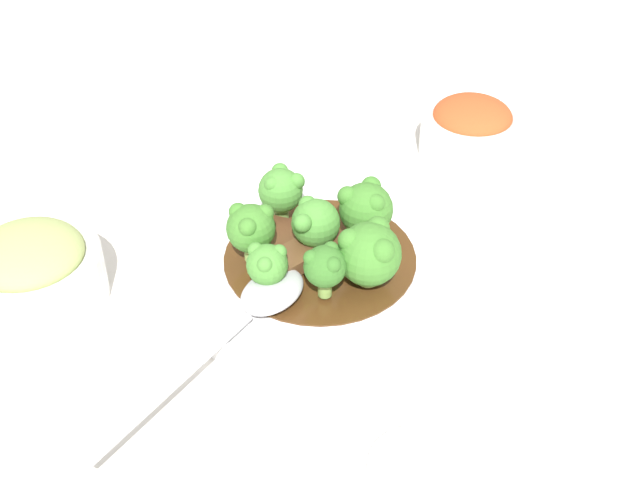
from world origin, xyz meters
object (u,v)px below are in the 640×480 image
at_px(broccoli_floret_6, 364,206).
at_px(serving_spoon, 255,308).
at_px(broccoli_floret_2, 267,264).
at_px(side_bowl_kimchi, 471,130).
at_px(beef_strip_1, 287,265).
at_px(sauce_dish, 417,469).
at_px(beef_strip_2, 343,248).
at_px(broccoli_floret_4, 311,224).
at_px(main_plate, 320,262).
at_px(side_bowl_appetizer, 32,270).
at_px(broccoli_floret_0, 325,266).
at_px(broccoli_floret_5, 251,228).
at_px(broccoli_floret_1, 283,189).
at_px(beef_strip_0, 281,240).
at_px(broccoli_floret_3, 369,253).

distance_m(broccoli_floret_6, serving_spoon, 0.13).
bearing_deg(broccoli_floret_2, side_bowl_kimchi, 104.60).
height_order(beef_strip_1, sauce_dish, beef_strip_1).
bearing_deg(beef_strip_2, side_bowl_kimchi, 109.53).
xyz_separation_m(broccoli_floret_4, broccoli_floret_6, (0.00, 0.05, -0.00)).
relative_size(main_plate, side_bowl_appetizer, 2.31).
height_order(side_bowl_kimchi, sauce_dish, side_bowl_kimchi).
height_order(broccoli_floret_0, side_bowl_appetizer, same).
xyz_separation_m(broccoli_floret_6, serving_spoon, (0.03, -0.13, -0.02)).
bearing_deg(broccoli_floret_5, broccoli_floret_6, 75.92).
bearing_deg(broccoli_floret_1, sauce_dish, -13.89).
height_order(broccoli_floret_2, broccoli_floret_5, broccoli_floret_5).
xyz_separation_m(main_plate, beef_strip_0, (-0.03, -0.02, 0.01)).
relative_size(broccoli_floret_3, broccoli_floret_4, 1.10).
bearing_deg(serving_spoon, beef_strip_0, 134.03).
bearing_deg(broccoli_floret_5, beef_strip_2, 59.47).
height_order(broccoli_floret_3, broccoli_floret_4, broccoli_floret_3).
distance_m(beef_strip_2, side_bowl_appetizer, 0.25).
height_order(broccoli_floret_4, side_bowl_kimchi, broccoli_floret_4).
xyz_separation_m(broccoli_floret_0, side_bowl_appetizer, (-0.14, -0.18, -0.02)).
bearing_deg(broccoli_floret_3, broccoli_floret_5, -140.77).
bearing_deg(beef_strip_1, side_bowl_appetizer, -120.38).
relative_size(main_plate, side_bowl_kimchi, 2.64).
xyz_separation_m(beef_strip_1, broccoli_floret_5, (-0.03, -0.02, 0.03)).
bearing_deg(broccoli_floret_0, broccoli_floret_2, -134.37).
relative_size(broccoli_floret_1, broccoli_floret_2, 1.20).
bearing_deg(broccoli_floret_3, side_bowl_appetizer, -124.00).
xyz_separation_m(beef_strip_1, broccoli_floret_4, (-0.01, 0.03, 0.02)).
xyz_separation_m(beef_strip_2, broccoli_floret_5, (-0.04, -0.06, 0.03)).
bearing_deg(broccoli_floret_5, sauce_dish, -3.39).
relative_size(beef_strip_2, sauce_dish, 0.86).
distance_m(broccoli_floret_2, sauce_dish, 0.20).
distance_m(broccoli_floret_1, side_bowl_appetizer, 0.21).
height_order(broccoli_floret_3, serving_spoon, broccoli_floret_3).
bearing_deg(broccoli_floret_0, broccoli_floret_4, 157.68).
bearing_deg(beef_strip_0, side_bowl_appetizer, -110.60).
bearing_deg(sauce_dish, broccoli_floret_2, 178.32).
xyz_separation_m(main_plate, broccoli_floret_4, (-0.01, -0.00, 0.04)).
relative_size(beef_strip_1, broccoli_floret_1, 1.09).
bearing_deg(side_bowl_kimchi, serving_spoon, -73.02).
relative_size(beef_strip_1, broccoli_floret_3, 0.98).
bearing_deg(beef_strip_2, broccoli_floret_2, -90.34).
relative_size(broccoli_floret_2, broccoli_floret_3, 0.75).
xyz_separation_m(broccoli_floret_3, broccoli_floret_6, (-0.05, 0.03, -0.00)).
bearing_deg(beef_strip_1, sauce_dish, -8.11).
xyz_separation_m(broccoli_floret_1, side_bowl_kimchi, (-0.00, 0.22, -0.02)).
bearing_deg(beef_strip_2, beef_strip_0, -139.02).
xyz_separation_m(main_plate, broccoli_floret_2, (0.01, -0.06, 0.03)).
height_order(side_bowl_kimchi, side_bowl_appetizer, side_bowl_appetizer).
xyz_separation_m(beef_strip_2, side_bowl_kimchi, (-0.07, 0.20, 0.00)).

